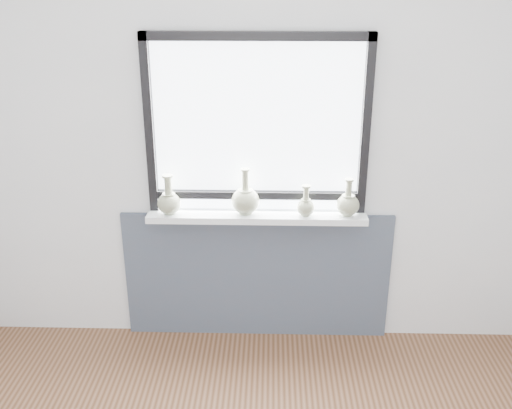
{
  "coord_description": "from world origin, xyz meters",
  "views": [
    {
      "loc": [
        0.08,
        -1.46,
        2.22
      ],
      "look_at": [
        0.0,
        1.55,
        1.02
      ],
      "focal_mm": 40.0,
      "sensor_mm": 36.0,
      "label": 1
    }
  ],
  "objects_px": {
    "vase_b": "(245,200)",
    "vase_d": "(348,204)",
    "vase_a": "(169,201)",
    "vase_c": "(306,206)",
    "windowsill": "(257,216)"
  },
  "relations": [
    {
      "from": "windowsill",
      "to": "vase_a",
      "type": "bearing_deg",
      "value": -177.85
    },
    {
      "from": "vase_a",
      "to": "windowsill",
      "type": "bearing_deg",
      "value": 2.15
    },
    {
      "from": "vase_b",
      "to": "vase_d",
      "type": "xyz_separation_m",
      "value": [
        0.61,
        -0.01,
        -0.01
      ]
    },
    {
      "from": "vase_c",
      "to": "vase_d",
      "type": "bearing_deg",
      "value": 2.98
    },
    {
      "from": "vase_c",
      "to": "vase_d",
      "type": "height_order",
      "value": "vase_d"
    },
    {
      "from": "vase_c",
      "to": "vase_b",
      "type": "bearing_deg",
      "value": 176.09
    },
    {
      "from": "windowsill",
      "to": "vase_b",
      "type": "relative_size",
      "value": 4.7
    },
    {
      "from": "vase_a",
      "to": "vase_b",
      "type": "bearing_deg",
      "value": 2.24
    },
    {
      "from": "vase_d",
      "to": "vase_b",
      "type": "bearing_deg",
      "value": 178.92
    },
    {
      "from": "windowsill",
      "to": "vase_a",
      "type": "distance_m",
      "value": 0.53
    },
    {
      "from": "vase_a",
      "to": "vase_b",
      "type": "distance_m",
      "value": 0.46
    },
    {
      "from": "vase_b",
      "to": "vase_c",
      "type": "height_order",
      "value": "vase_b"
    },
    {
      "from": "vase_d",
      "to": "vase_a",
      "type": "bearing_deg",
      "value": -179.66
    },
    {
      "from": "vase_b",
      "to": "vase_d",
      "type": "distance_m",
      "value": 0.61
    },
    {
      "from": "vase_a",
      "to": "vase_c",
      "type": "relative_size",
      "value": 1.28
    }
  ]
}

